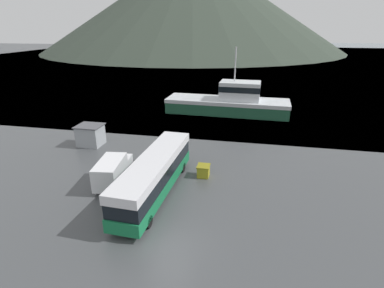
# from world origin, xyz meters

# --- Properties ---
(ground_plane) EXTENTS (400.00, 400.00, 0.00)m
(ground_plane) POSITION_xyz_m (0.00, 0.00, 0.00)
(ground_plane) COLOR #424447
(water_surface) EXTENTS (240.00, 240.00, 0.00)m
(water_surface) POSITION_xyz_m (0.00, 139.19, 0.00)
(water_surface) COLOR slate
(water_surface) RESTS_ON ground
(hill_backdrop) EXTENTS (161.19, 161.19, 49.87)m
(hill_backdrop) POSITION_xyz_m (-31.19, 162.13, 24.94)
(hill_backdrop) COLOR #333D33
(hill_backdrop) RESTS_ON ground
(tour_bus) EXTENTS (3.05, 12.63, 3.26)m
(tour_bus) POSITION_xyz_m (-2.97, 6.03, 1.84)
(tour_bus) COLOR #146B3D
(tour_bus) RESTS_ON ground
(delivery_van) EXTENTS (2.66, 5.97, 2.32)m
(delivery_van) POSITION_xyz_m (-7.21, 7.04, 1.23)
(delivery_van) COLOR silver
(delivery_van) RESTS_ON ground
(fishing_boat) EXTENTS (19.30, 6.11, 10.13)m
(fishing_boat) POSITION_xyz_m (0.94, 31.96, 1.86)
(fishing_boat) COLOR #1E5138
(fishing_boat) RESTS_ON water_surface
(storage_bin) EXTENTS (1.14, 1.25, 1.10)m
(storage_bin) POSITION_xyz_m (0.42, 9.79, 0.56)
(storage_bin) COLOR olive
(storage_bin) RESTS_ON ground
(dock_kiosk) EXTENTS (2.86, 2.56, 2.42)m
(dock_kiosk) POSITION_xyz_m (-13.71, 14.91, 1.22)
(dock_kiosk) COLOR #93999E
(dock_kiosk) RESTS_ON ground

